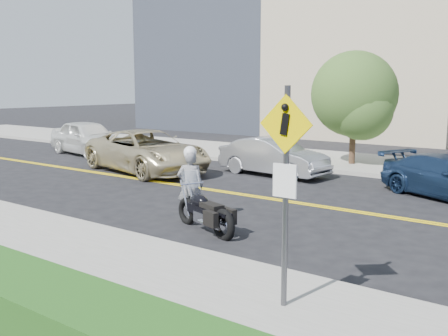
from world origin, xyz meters
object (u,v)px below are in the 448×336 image
parked_car_white (88,137)px  parked_car_silver (273,157)px  pedestrian_sign (286,176)px  motorcycle (205,203)px  motorcyclist (190,184)px  suv (147,151)px

parked_car_white → parked_car_silver: 9.76m
pedestrian_sign → parked_car_white: (-15.87, 9.41, -1.18)m
motorcycle → pedestrian_sign: bearing=-18.4°
pedestrian_sign → parked_car_silver: (-6.11, 9.71, -1.30)m
motorcycle → parked_car_white: 14.06m
motorcyclist → suv: (-5.86, 4.42, -0.12)m
motorcyclist → motorcycle: motorcyclist is taller
motorcyclist → motorcycle: size_ratio=0.86×
motorcyclist → parked_car_white: motorcyclist is taller
parked_car_silver → pedestrian_sign: bearing=-143.1°
motorcyclist → parked_car_white: bearing=-63.8°
motorcyclist → suv: size_ratio=0.32×
motorcycle → suv: (-6.67, 4.90, 0.14)m
motorcyclist → parked_car_white: size_ratio=0.38×
motorcycle → motorcyclist: bearing=168.4°
parked_car_silver → suv: bearing=122.4°
motorcyclist → motorcycle: 0.97m
motorcycle → parked_car_silver: bearing=128.7°
suv → parked_car_white: parked_car_white is taller
motorcycle → parked_car_white: parked_car_white is taller
pedestrian_sign → parked_car_silver: bearing=122.2°
parked_car_white → parked_car_silver: size_ratio=1.14×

